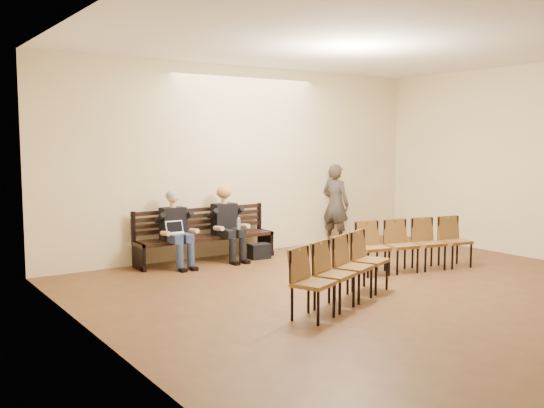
{
  "coord_description": "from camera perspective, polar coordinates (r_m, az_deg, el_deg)",
  "views": [
    {
      "loc": [
        -6.04,
        -4.74,
        2.13
      ],
      "look_at": [
        -0.03,
        4.05,
        1.01
      ],
      "focal_mm": 40.0,
      "sensor_mm": 36.0,
      "label": 1
    }
  ],
  "objects": [
    {
      "name": "room_walls",
      "position": [
        8.2,
        13.34,
        8.67
      ],
      "size": [
        8.02,
        10.01,
        3.51
      ],
      "color": "beige",
      "rests_on": "ground"
    },
    {
      "name": "chair_row_front",
      "position": [
        10.22,
        13.34,
        -3.77
      ],
      "size": [
        2.12,
        0.87,
        0.85
      ],
      "primitive_type": "cube",
      "rotation": [
        0.0,
        0.0,
        -0.2
      ],
      "color": "brown",
      "rests_on": "ground"
    },
    {
      "name": "laptop",
      "position": [
        10.19,
        -8.85,
        -2.94
      ],
      "size": [
        0.31,
        0.25,
        0.22
      ],
      "primitive_type": "cube",
      "rotation": [
        0.0,
        0.0,
        -0.04
      ],
      "color": "silver",
      "rests_on": "bench"
    },
    {
      "name": "seated_man",
      "position": [
        10.36,
        -9.05,
        -2.44
      ],
      "size": [
        0.52,
        0.72,
        1.25
      ],
      "primitive_type": null,
      "color": "black",
      "rests_on": "ground"
    },
    {
      "name": "water_bottle",
      "position": [
        10.63,
        -3.15,
        -2.52
      ],
      "size": [
        0.08,
        0.08,
        0.21
      ],
      "primitive_type": "cylinder",
      "rotation": [
        0.0,
        0.0,
        0.17
      ],
      "color": "silver",
      "rests_on": "bench"
    },
    {
      "name": "passerby",
      "position": [
        12.51,
        6.0,
        0.56
      ],
      "size": [
        0.65,
        0.8,
        1.9
      ],
      "primitive_type": "imported",
      "rotation": [
        0.0,
        0.0,
        1.9
      ],
      "color": "#342E2B",
      "rests_on": "ground"
    },
    {
      "name": "bench",
      "position": [
        10.81,
        -6.22,
        -4.19
      ],
      "size": [
        2.6,
        0.9,
        0.45
      ],
      "primitive_type": "cube",
      "color": "black",
      "rests_on": "ground"
    },
    {
      "name": "bag",
      "position": [
        10.99,
        -1.22,
        -4.46
      ],
      "size": [
        0.39,
        0.28,
        0.27
      ],
      "primitive_type": "cube",
      "rotation": [
        0.0,
        0.0,
        -0.08
      ],
      "color": "black",
      "rests_on": "ground"
    },
    {
      "name": "ground",
      "position": [
        7.97,
        17.13,
        -9.78
      ],
      "size": [
        10.0,
        10.0,
        0.0
      ],
      "primitive_type": "plane",
      "color": "brown",
      "rests_on": "ground"
    },
    {
      "name": "seated_woman",
      "position": [
        10.82,
        -4.25,
        -2.07
      ],
      "size": [
        0.53,
        0.73,
        1.23
      ],
      "primitive_type": null,
      "color": "black",
      "rests_on": "ground"
    },
    {
      "name": "chair_row_back",
      "position": [
        8.0,
        6.81,
        -6.33
      ],
      "size": [
        2.11,
        1.23,
        0.86
      ],
      "primitive_type": "cube",
      "rotation": [
        0.0,
        0.0,
        0.39
      ],
      "color": "brown",
      "rests_on": "ground"
    }
  ]
}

